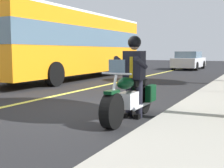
% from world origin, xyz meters
% --- Properties ---
extents(ground_plane, '(80.00, 80.00, 0.00)m').
position_xyz_m(ground_plane, '(0.00, 0.00, 0.00)').
color(ground_plane, black).
extents(lane_center_stripe, '(60.00, 0.16, 0.01)m').
position_xyz_m(lane_center_stripe, '(0.00, -2.00, 0.01)').
color(lane_center_stripe, '#E5DB4C').
rests_on(lane_center_stripe, ground_plane).
extents(motorcycle_main, '(2.21, 0.60, 1.26)m').
position_xyz_m(motorcycle_main, '(0.47, 1.40, 0.45)').
color(motorcycle_main, black).
rests_on(motorcycle_main, ground_plane).
extents(rider_main, '(0.62, 0.54, 1.74)m').
position_xyz_m(rider_main, '(0.28, 1.39, 1.04)').
color(rider_main, black).
rests_on(rider_main, ground_plane).
extents(bus_far, '(11.05, 2.70, 3.30)m').
position_xyz_m(bus_far, '(-6.74, -4.82, 1.87)').
color(bus_far, orange).
rests_on(bus_far, ground_plane).
extents(car_silver, '(4.60, 1.92, 1.40)m').
position_xyz_m(car_silver, '(-17.51, -1.26, 0.69)').
color(car_silver, silver).
rests_on(car_silver, ground_plane).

